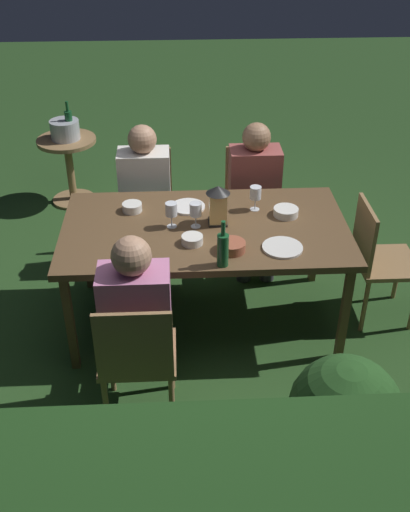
# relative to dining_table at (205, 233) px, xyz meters

# --- Properties ---
(ground_plane) EXTENTS (16.00, 16.00, 0.00)m
(ground_plane) POSITION_rel_dining_table_xyz_m (0.00, 0.00, -0.71)
(ground_plane) COLOR #26471E
(dining_table) EXTENTS (1.84, 1.02, 0.76)m
(dining_table) POSITION_rel_dining_table_xyz_m (0.00, 0.00, 0.00)
(dining_table) COLOR brown
(dining_table) RESTS_ON ground
(chair_side_left_a) EXTENTS (0.42, 0.40, 0.87)m
(chair_side_left_a) POSITION_rel_dining_table_xyz_m (-0.41, -0.90, -0.22)
(chair_side_left_a) COLOR #937047
(chair_side_left_a) RESTS_ON ground
(person_in_rust) EXTENTS (0.38, 0.47, 1.15)m
(person_in_rust) POSITION_rel_dining_table_xyz_m (-0.41, -0.70, -0.07)
(person_in_rust) COLOR #9E4C47
(person_in_rust) RESTS_ON ground
(chair_head_near) EXTENTS (0.40, 0.42, 0.87)m
(chair_head_near) POSITION_rel_dining_table_xyz_m (-1.17, 0.00, -0.22)
(chair_head_near) COLOR #937047
(chair_head_near) RESTS_ON ground
(chair_side_left_b) EXTENTS (0.42, 0.40, 0.87)m
(chair_side_left_b) POSITION_rel_dining_table_xyz_m (0.41, -0.90, -0.22)
(chair_side_left_b) COLOR #937047
(chair_side_left_b) RESTS_ON ground
(person_in_cream) EXTENTS (0.38, 0.47, 1.15)m
(person_in_cream) POSITION_rel_dining_table_xyz_m (0.41, -0.70, -0.07)
(person_in_cream) COLOR white
(person_in_cream) RESTS_ON ground
(chair_side_right_b) EXTENTS (0.42, 0.40, 0.87)m
(chair_side_right_b) POSITION_rel_dining_table_xyz_m (0.41, 0.90, -0.22)
(chair_side_right_b) COLOR #937047
(chair_side_right_b) RESTS_ON ground
(person_in_pink) EXTENTS (0.38, 0.47, 1.15)m
(person_in_pink) POSITION_rel_dining_table_xyz_m (0.41, 0.70, -0.07)
(person_in_pink) COLOR #C675A3
(person_in_pink) RESTS_ON ground
(lantern_centerpiece) EXTENTS (0.15, 0.15, 0.27)m
(lantern_centerpiece) POSITION_rel_dining_table_xyz_m (-0.08, -0.04, 0.20)
(lantern_centerpiece) COLOR black
(lantern_centerpiece) RESTS_ON dining_table
(green_bottle_on_table) EXTENTS (0.07, 0.07, 0.29)m
(green_bottle_on_table) POSITION_rel_dining_table_xyz_m (-0.08, 0.45, 0.16)
(green_bottle_on_table) COLOR #195128
(green_bottle_on_table) RESTS_ON dining_table
(wine_glass_a) EXTENTS (0.08, 0.08, 0.17)m
(wine_glass_a) POSITION_rel_dining_table_xyz_m (0.06, 0.00, 0.17)
(wine_glass_a) COLOR silver
(wine_glass_a) RESTS_ON dining_table
(wine_glass_b) EXTENTS (0.08, 0.08, 0.17)m
(wine_glass_b) POSITION_rel_dining_table_xyz_m (0.21, -0.01, 0.17)
(wine_glass_b) COLOR silver
(wine_glass_b) RESTS_ON dining_table
(wine_glass_c) EXTENTS (0.08, 0.08, 0.17)m
(wine_glass_c) POSITION_rel_dining_table_xyz_m (-0.35, -0.21, 0.17)
(wine_glass_c) COLOR silver
(wine_glass_c) RESTS_ON dining_table
(plate_a) EXTENTS (0.23, 0.23, 0.01)m
(plate_a) POSITION_rel_dining_table_xyz_m (0.10, -0.25, 0.06)
(plate_a) COLOR white
(plate_a) RESTS_ON dining_table
(plate_b) EXTENTS (0.25, 0.25, 0.01)m
(plate_b) POSITION_rel_dining_table_xyz_m (-0.45, 0.29, 0.06)
(plate_b) COLOR silver
(plate_b) RESTS_ON dining_table
(bowl_olives) EXTENTS (0.13, 0.13, 0.05)m
(bowl_olives) POSITION_rel_dining_table_xyz_m (0.09, 0.20, 0.08)
(bowl_olives) COLOR silver
(bowl_olives) RESTS_ON dining_table
(bowl_bread) EXTENTS (0.16, 0.16, 0.05)m
(bowl_bread) POSITION_rel_dining_table_xyz_m (-0.54, -0.12, 0.08)
(bowl_bread) COLOR silver
(bowl_bread) RESTS_ON dining_table
(bowl_salad) EXTENTS (0.17, 0.17, 0.06)m
(bowl_salad) POSITION_rel_dining_table_xyz_m (-0.15, 0.30, 0.08)
(bowl_salad) COLOR #9E5138
(bowl_salad) RESTS_ON dining_table
(bowl_dip) EXTENTS (0.13, 0.13, 0.06)m
(bowl_dip) POSITION_rel_dining_table_xyz_m (0.47, -0.23, 0.08)
(bowl_dip) COLOR silver
(bowl_dip) RESTS_ON dining_table
(side_table) EXTENTS (0.53, 0.53, 0.63)m
(side_table) POSITION_rel_dining_table_xyz_m (1.16, -1.85, -0.29)
(side_table) COLOR #937047
(side_table) RESTS_ON ground
(ice_bucket) EXTENTS (0.26, 0.26, 0.34)m
(ice_bucket) POSITION_rel_dining_table_xyz_m (1.16, -1.85, 0.02)
(ice_bucket) COLOR #B2B7BF
(ice_bucket) RESTS_ON side_table
(potted_plant_corner) EXTENTS (0.56, 0.56, 0.76)m
(potted_plant_corner) POSITION_rel_dining_table_xyz_m (-0.61, 1.34, -0.26)
(potted_plant_corner) COLOR brown
(potted_plant_corner) RESTS_ON ground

